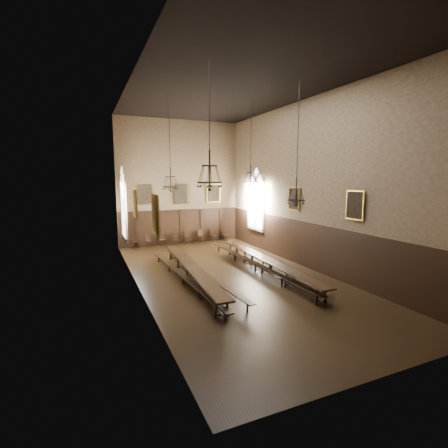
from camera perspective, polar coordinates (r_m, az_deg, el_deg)
floor at (r=16.43m, az=1.20°, el=-9.21°), size 9.00×18.00×0.02m
ceiling at (r=16.19m, az=1.31°, el=22.89°), size 9.00×18.00×0.02m
wall_back at (r=24.15m, az=-7.77°, el=7.20°), size 9.00×0.02×9.00m
wall_front at (r=8.38m, az=27.99°, el=4.36°), size 9.00×0.02×9.00m
wall_left at (r=14.39m, az=-15.40°, el=6.28°), size 0.02×18.00×9.00m
wall_right at (r=18.03m, az=14.49°, el=6.66°), size 0.02×18.00×9.00m
wainscot_panelling at (r=16.09m, az=1.22°, el=-4.93°), size 9.00×18.00×2.50m
table_left at (r=15.68m, az=-5.71°, el=-8.65°), size 1.26×9.58×0.75m
table_right at (r=16.95m, az=7.46°, el=-7.34°), size 1.11×9.85×0.77m
bench_left_outer at (r=15.33m, az=-7.18°, el=-9.46°), size 0.75×9.55×0.43m
bench_left_inner at (r=15.98m, az=-4.24°, el=-8.67°), size 0.95×9.58×0.43m
bench_right_inner at (r=17.20m, az=5.51°, el=-7.36°), size 0.45×10.57×0.48m
bench_right_outer at (r=17.69m, az=8.32°, el=-7.10°), size 0.29×9.19×0.41m
chair_0 at (r=23.40m, az=-15.37°, el=-3.45°), size 0.47×0.47×0.95m
chair_1 at (r=23.55m, az=-13.11°, el=-3.35°), size 0.49×0.50×0.88m
chair_2 at (r=23.85m, az=-10.76°, el=-3.12°), size 0.40×0.40×0.89m
chair_3 at (r=24.02m, az=-8.45°, el=-2.98°), size 0.44×0.44×0.89m
chair_4 at (r=24.28m, az=-6.28°, el=-2.77°), size 0.44×0.44×0.96m
chair_5 at (r=24.58m, az=-4.00°, el=-2.61°), size 0.51×0.51×0.96m
chair_6 at (r=24.93m, az=-1.85°, el=-2.39°), size 0.57×0.57×1.02m
chair_7 at (r=25.33m, az=0.24°, el=-2.28°), size 0.44×0.44×0.92m
chandelier_back_left at (r=17.28m, az=-9.38°, el=7.58°), size 0.82×0.82×4.72m
chandelier_back_right at (r=18.45m, az=4.69°, el=8.34°), size 0.81×0.81×4.50m
chandelier_front_left at (r=12.12m, az=-2.53°, el=8.60°), size 0.95×0.95×4.44m
chandelier_front_right at (r=14.98m, az=12.58°, el=5.49°), size 0.81×0.81×5.26m
portrait_back_0 at (r=23.48m, az=-13.79°, el=5.06°), size 1.10×0.12×1.40m
portrait_back_1 at (r=24.05m, az=-7.65°, el=5.29°), size 1.10×0.12×1.40m
portrait_back_2 at (r=24.89m, az=-1.86°, el=5.46°), size 1.10×0.12×1.40m
portrait_left_0 at (r=15.44m, az=-15.34°, el=3.42°), size 0.12×1.00×1.30m
portrait_left_1 at (r=11.02m, az=-11.98°, el=1.69°), size 0.12×1.00×1.30m
portrait_right_0 at (r=18.79m, az=12.21°, el=4.35°), size 0.12×1.00×1.30m
portrait_right_1 at (r=15.36m, az=22.02°, el=3.09°), size 0.12×1.00×1.30m
window_right at (r=22.63m, az=5.64°, el=4.38°), size 0.20×2.20×4.60m
window_left at (r=19.91m, az=-17.31°, el=3.51°), size 0.20×2.20×4.60m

